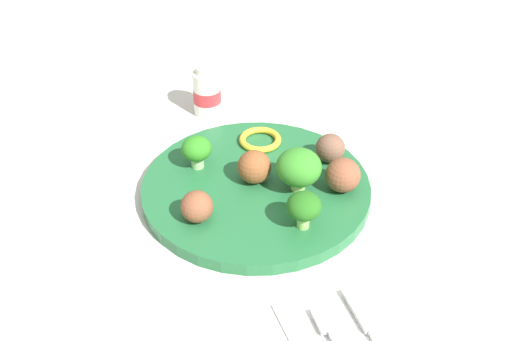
# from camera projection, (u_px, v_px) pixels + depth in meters

# --- Properties ---
(ground_plane) EXTENTS (4.00, 4.00, 0.00)m
(ground_plane) POSITION_uv_depth(u_px,v_px,m) (256.00, 194.00, 0.79)
(ground_plane) COLOR beige
(plate) EXTENTS (0.28, 0.28, 0.02)m
(plate) POSITION_uv_depth(u_px,v_px,m) (256.00, 189.00, 0.78)
(plate) COLOR #236638
(plate) RESTS_ON ground_plane
(broccoli_floret_front_right) EXTENTS (0.04, 0.04, 0.04)m
(broccoli_floret_front_right) POSITION_uv_depth(u_px,v_px,m) (197.00, 150.00, 0.79)
(broccoli_floret_front_right) COLOR #9BC87F
(broccoli_floret_front_right) RESTS_ON plate
(broccoli_floret_mid_right) EXTENTS (0.05, 0.05, 0.05)m
(broccoli_floret_mid_right) POSITION_uv_depth(u_px,v_px,m) (299.00, 168.00, 0.75)
(broccoli_floret_mid_right) COLOR #A2C867
(broccoli_floret_mid_right) RESTS_ON plate
(broccoli_floret_mid_left) EXTENTS (0.04, 0.04, 0.05)m
(broccoli_floret_mid_left) POSITION_uv_depth(u_px,v_px,m) (304.00, 207.00, 0.70)
(broccoli_floret_mid_left) COLOR #97CF69
(broccoli_floret_mid_left) RESTS_ON plate
(meatball_front_left) EXTENTS (0.04, 0.04, 0.04)m
(meatball_front_left) POSITION_uv_depth(u_px,v_px,m) (197.00, 207.00, 0.72)
(meatball_front_left) COLOR brown
(meatball_front_left) RESTS_ON plate
(meatball_mid_left) EXTENTS (0.04, 0.04, 0.04)m
(meatball_mid_left) POSITION_uv_depth(u_px,v_px,m) (330.00, 148.00, 0.81)
(meatball_mid_left) COLOR brown
(meatball_mid_left) RESTS_ON plate
(meatball_center) EXTENTS (0.04, 0.04, 0.04)m
(meatball_center) POSITION_uv_depth(u_px,v_px,m) (252.00, 167.00, 0.77)
(meatball_center) COLOR brown
(meatball_center) RESTS_ON plate
(meatball_far_rim) EXTENTS (0.04, 0.04, 0.04)m
(meatball_far_rim) POSITION_uv_depth(u_px,v_px,m) (343.00, 175.00, 0.76)
(meatball_far_rim) COLOR brown
(meatball_far_rim) RESTS_ON plate
(pepper_ring_back_left) EXTENTS (0.08, 0.08, 0.01)m
(pepper_ring_back_left) POSITION_uv_depth(u_px,v_px,m) (260.00, 140.00, 0.85)
(pepper_ring_back_left) COLOR yellow
(pepper_ring_back_left) RESTS_ON plate
(knife) EXTENTS (0.15, 0.02, 0.01)m
(knife) POSITION_uv_depth(u_px,v_px,m) (379.00, 339.00, 0.60)
(knife) COLOR white
(knife) RESTS_ON napkin
(yogurt_bottle) EXTENTS (0.04, 0.04, 0.08)m
(yogurt_bottle) POSITION_uv_depth(u_px,v_px,m) (207.00, 92.00, 0.92)
(yogurt_bottle) COLOR white
(yogurt_bottle) RESTS_ON ground_plane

